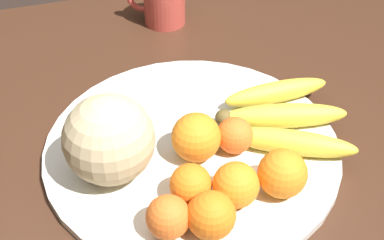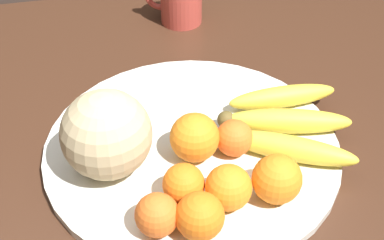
% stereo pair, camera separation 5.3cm
% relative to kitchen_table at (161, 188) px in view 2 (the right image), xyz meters
% --- Properties ---
extents(kitchen_table, '(1.30, 1.08, 0.71)m').
position_rel_kitchen_table_xyz_m(kitchen_table, '(0.00, 0.00, 0.00)').
color(kitchen_table, '#3D2316').
rests_on(kitchen_table, ground_plane).
extents(fruit_bowl, '(0.46, 0.46, 0.01)m').
position_rel_kitchen_table_xyz_m(fruit_bowl, '(0.05, -0.01, 0.10)').
color(fruit_bowl, silver).
rests_on(fruit_bowl, kitchen_table).
extents(melon, '(0.13, 0.13, 0.13)m').
position_rel_kitchen_table_xyz_m(melon, '(-0.08, -0.03, 0.17)').
color(melon, '#C6B284').
rests_on(melon, fruit_bowl).
extents(banana_bunch, '(0.22, 0.20, 0.04)m').
position_rel_kitchen_table_xyz_m(banana_bunch, '(0.20, -0.02, 0.12)').
color(banana_bunch, brown).
rests_on(banana_bunch, fruit_bowl).
extents(orange_front_left, '(0.07, 0.07, 0.07)m').
position_rel_kitchen_table_xyz_m(orange_front_left, '(0.14, -0.14, 0.14)').
color(orange_front_left, orange).
rests_on(orange_front_left, fruit_bowl).
extents(orange_front_right, '(0.06, 0.06, 0.06)m').
position_rel_kitchen_table_xyz_m(orange_front_right, '(0.11, -0.04, 0.13)').
color(orange_front_right, orange).
rests_on(orange_front_right, fruit_bowl).
extents(orange_mid_center, '(0.07, 0.07, 0.07)m').
position_rel_kitchen_table_xyz_m(orange_mid_center, '(0.05, -0.04, 0.14)').
color(orange_mid_center, orange).
rests_on(orange_mid_center, fruit_bowl).
extents(orange_back_left, '(0.06, 0.06, 0.06)m').
position_rel_kitchen_table_xyz_m(orange_back_left, '(0.02, -0.12, 0.13)').
color(orange_back_left, orange).
rests_on(orange_back_left, fruit_bowl).
extents(orange_back_right, '(0.06, 0.06, 0.06)m').
position_rel_kitchen_table_xyz_m(orange_back_right, '(0.07, -0.14, 0.13)').
color(orange_back_right, orange).
rests_on(orange_back_right, fruit_bowl).
extents(orange_top_small, '(0.06, 0.06, 0.06)m').
position_rel_kitchen_table_xyz_m(orange_top_small, '(0.03, -0.18, 0.13)').
color(orange_top_small, orange).
rests_on(orange_top_small, fruit_bowl).
extents(orange_side_extra, '(0.06, 0.06, 0.06)m').
position_rel_kitchen_table_xyz_m(orange_side_extra, '(-0.03, -0.16, 0.13)').
color(orange_side_extra, orange).
rests_on(orange_side_extra, fruit_bowl).
extents(ceramic_mug, '(0.12, 0.09, 0.10)m').
position_rel_kitchen_table_xyz_m(ceramic_mug, '(0.11, 0.38, 0.14)').
color(ceramic_mug, '#B74238').
rests_on(ceramic_mug, kitchen_table).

